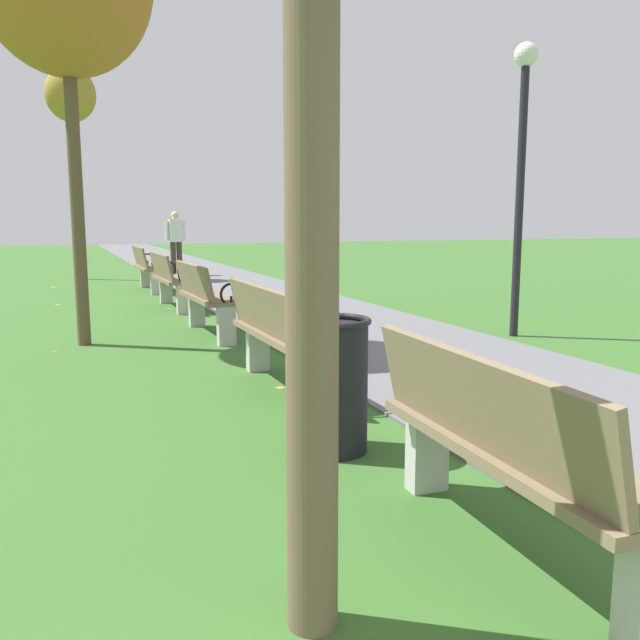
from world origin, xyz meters
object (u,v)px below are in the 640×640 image
at_px(park_bench_3, 277,333).
at_px(park_bench_6, 147,267).
at_px(park_bench_4, 206,297).
at_px(park_bench_5, 170,279).
at_px(tree_3, 71,99).
at_px(pedestrian_walking, 176,240).
at_px(trash_bin, 332,384).
at_px(lamp_post, 522,145).
at_px(park_bench_2, 503,449).

height_order(park_bench_3, park_bench_6, same).
relative_size(park_bench_4, park_bench_5, 1.00).
xyz_separation_m(park_bench_3, park_bench_6, (-0.00, 8.38, 0.00)).
height_order(tree_3, pedestrian_walking, tree_3).
height_order(park_bench_4, park_bench_6, same).
relative_size(park_bench_4, trash_bin, 1.92).
relative_size(park_bench_4, park_bench_6, 1.01).
height_order(trash_bin, lamp_post, lamp_post).
relative_size(park_bench_5, lamp_post, 0.46).
relative_size(park_bench_2, park_bench_3, 1.01).
bearing_deg(tree_3, park_bench_2, -85.46).
bearing_deg(park_bench_2, park_bench_6, 90.00).
xyz_separation_m(park_bench_2, trash_bin, (-0.15, 1.49, -0.06)).
distance_m(park_bench_2, tree_3, 15.27).
distance_m(park_bench_3, trash_bin, 1.55).
bearing_deg(park_bench_6, park_bench_5, -90.00).
relative_size(park_bench_6, pedestrian_walking, 0.99).
bearing_deg(park_bench_5, lamp_post, -49.51).
height_order(park_bench_4, lamp_post, lamp_post).
xyz_separation_m(park_bench_3, tree_3, (-1.17, 11.73, 3.74)).
bearing_deg(trash_bin, pedestrian_walking, 84.39).
bearing_deg(park_bench_4, lamp_post, -22.35).
bearing_deg(park_bench_5, trash_bin, -91.19).
xyz_separation_m(park_bench_5, trash_bin, (-0.15, -7.07, -0.06)).
bearing_deg(tree_3, lamp_post, -65.52).
bearing_deg(lamp_post, park_bench_5, 130.49).
distance_m(park_bench_4, lamp_post, 4.24).
distance_m(park_bench_3, park_bench_5, 5.53).
height_order(park_bench_5, lamp_post, lamp_post).
relative_size(park_bench_4, pedestrian_walking, 1.00).
xyz_separation_m(park_bench_2, park_bench_5, (-0.00, 8.56, 0.00)).
relative_size(park_bench_3, pedestrian_walking, 0.99).
bearing_deg(park_bench_6, park_bench_4, -90.00).
distance_m(park_bench_6, pedestrian_walking, 3.66).
xyz_separation_m(park_bench_3, park_bench_5, (0.00, 5.53, 0.00)).
height_order(tree_3, lamp_post, tree_3).
height_order(park_bench_6, tree_3, tree_3).
xyz_separation_m(park_bench_5, park_bench_6, (-0.00, 2.85, 0.00)).
bearing_deg(pedestrian_walking, park_bench_3, -95.63).
bearing_deg(tree_3, park_bench_6, -70.71).
height_order(park_bench_6, pedestrian_walking, pedestrian_walking).
bearing_deg(park_bench_3, park_bench_4, 90.00).
bearing_deg(lamp_post, tree_3, 114.48).
bearing_deg(lamp_post, pedestrian_walking, 102.81).
bearing_deg(trash_bin, park_bench_6, 89.15).
xyz_separation_m(park_bench_4, park_bench_5, (-0.00, 2.69, 0.00)).
xyz_separation_m(park_bench_2, park_bench_3, (-0.00, 3.03, 0.00)).
height_order(park_bench_2, park_bench_3, same).
bearing_deg(park_bench_4, park_bench_3, -90.00).
bearing_deg(park_bench_5, park_bench_3, -90.00).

